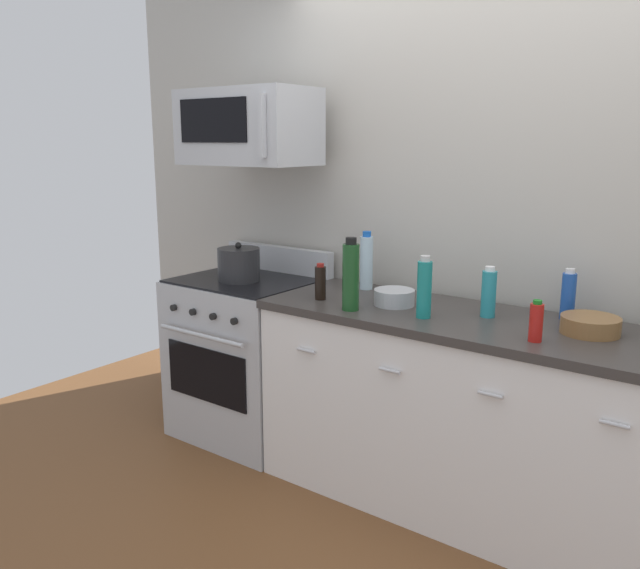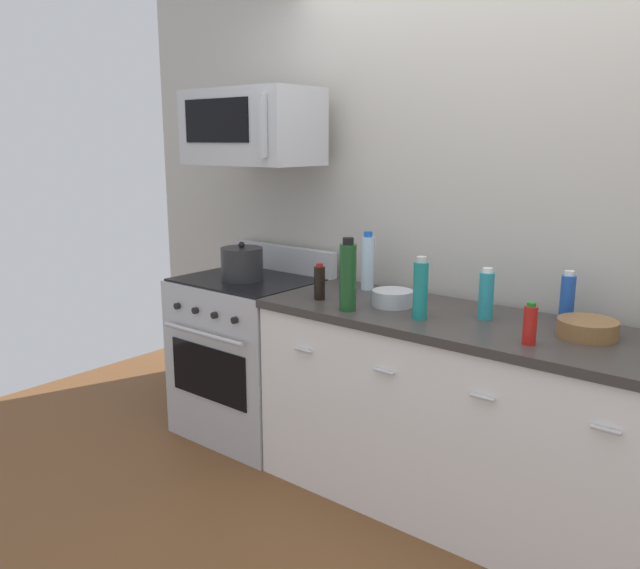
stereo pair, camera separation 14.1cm
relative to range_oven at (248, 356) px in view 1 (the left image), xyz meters
The scene contains 15 objects.
ground_plane 1.43m from the range_oven, ahead, with size 6.06×6.06×0.00m, color brown.
back_wall 1.67m from the range_oven, 16.70° to the left, with size 5.05×0.10×2.70m, color #B7B2A8.
counter_unit 1.36m from the range_oven, ahead, with size 1.96×0.66×0.92m.
range_oven is the anchor object (origin of this frame).
microwave 1.28m from the range_oven, 89.71° to the left, with size 0.74×0.44×0.40m.
bottle_soda_blue 1.80m from the range_oven, ahead, with size 0.06×0.06×0.23m.
bottle_dish_soap 1.51m from the range_oven, ahead, with size 0.06×0.06×0.23m.
bottle_water_clear 0.92m from the range_oven, 16.58° to the left, with size 0.07×0.07×0.30m.
bottle_soy_sauce_dark 0.83m from the range_oven, 11.70° to the right, with size 0.05×0.05×0.18m.
bottle_sparkling_teal 1.32m from the range_oven, ahead, with size 0.06×0.06×0.28m.
bottle_hot_sauce_red 1.78m from the range_oven, ahead, with size 0.05×0.05×0.16m.
bottle_wine_green 1.06m from the range_oven, 13.74° to the right, with size 0.08×0.08×0.34m.
bowl_steel_prep 1.08m from the range_oven, ahead, with size 0.19×0.19×0.07m.
bowl_wooden_salad 1.90m from the range_oven, ahead, with size 0.23×0.23×0.07m.
stockpot 0.55m from the range_oven, 90.00° to the right, with size 0.23×0.23×0.21m.
Camera 1 is at (1.10, -2.60, 1.68)m, focal length 36.50 mm.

